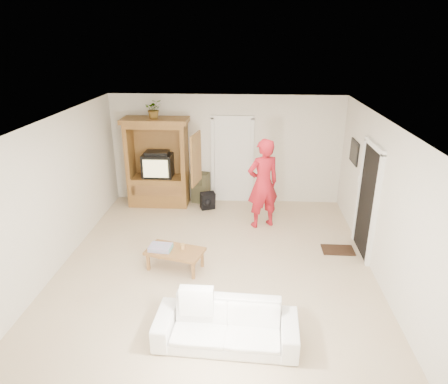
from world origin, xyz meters
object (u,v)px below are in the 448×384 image
object	(u,v)px
coffee_table	(175,252)
armoire	(159,168)
man	(263,184)
sofa	(226,325)

from	to	relation	value
coffee_table	armoire	bearing A→B (deg)	121.89
man	coffee_table	size ratio (longest dim) A/B	1.78
man	sofa	size ratio (longest dim) A/B	1.02
armoire	coffee_table	distance (m)	3.07
armoire	man	world-z (taller)	armoire
armoire	sofa	distance (m)	5.05
sofa	armoire	bearing A→B (deg)	114.66
man	armoire	bearing A→B (deg)	-47.90
armoire	sofa	size ratio (longest dim) A/B	1.12
armoire	sofa	world-z (taller)	armoire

